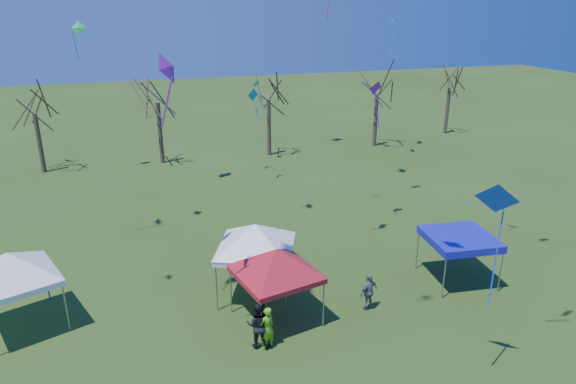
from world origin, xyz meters
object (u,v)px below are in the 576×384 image
(tree_4, at_px, (378,74))
(tent_white_west, at_px, (8,258))
(tree_2, at_px, (155,80))
(tent_red, at_px, (276,254))
(person_dark, at_px, (259,325))
(person_grey, at_px, (369,292))
(tent_blue, at_px, (460,239))
(tree_1, at_px, (31,92))
(tree_5, at_px, (451,71))
(tent_white_mid, at_px, (255,229))
(tree_3, at_px, (268,78))
(person_green, at_px, (267,328))

(tree_4, xyz_separation_m, tent_white_west, (-24.55, -19.71, -3.13))
(tree_2, relative_size, tree_4, 1.04)
(tent_red, bearing_deg, person_dark, -126.50)
(tree_4, distance_m, tent_white_west, 31.63)
(person_grey, bearing_deg, person_dark, -10.40)
(tent_blue, distance_m, person_grey, 4.95)
(tree_1, height_order, tree_5, tree_1)
(person_dark, bearing_deg, tree_5, -110.77)
(tree_5, xyz_separation_m, person_grey, (-19.80, -24.58, -4.94))
(tent_white_west, distance_m, tent_red, 9.68)
(tent_white_mid, bearing_deg, tree_2, 96.42)
(tree_2, xyz_separation_m, tree_3, (8.40, -0.33, -0.21))
(tree_1, distance_m, person_grey, 27.88)
(tree_1, distance_m, person_green, 26.84)
(tent_white_mid, distance_m, tent_blue, 8.89)
(tree_3, bearing_deg, tree_4, -0.26)
(tree_3, height_order, tent_white_west, tree_3)
(tree_3, bearing_deg, person_grey, -95.35)
(tree_5, height_order, tent_white_west, tree_5)
(tent_white_mid, height_order, tent_blue, tent_white_mid)
(tree_1, xyz_separation_m, person_green, (10.16, -24.34, -4.96))
(tree_4, relative_size, person_grey, 5.01)
(tent_blue, bearing_deg, person_dark, -168.39)
(tent_white_mid, xyz_separation_m, tent_red, (0.26, -2.04, -0.17))
(tree_4, bearing_deg, tree_2, 178.78)
(tent_white_mid, bearing_deg, tree_5, 42.92)
(tent_white_west, bearing_deg, tree_4, 38.76)
(tree_4, relative_size, tent_red, 2.04)
(tree_3, height_order, tree_4, tree_3)
(tree_4, height_order, tent_white_west, tree_4)
(tree_1, distance_m, tent_white_west, 20.62)
(tree_3, xyz_separation_m, tent_blue, (2.60, -21.63, -4.09))
(person_grey, bearing_deg, tree_2, -97.08)
(person_green, bearing_deg, person_dark, -52.83)
(tree_3, relative_size, tent_white_west, 2.05)
(tree_3, bearing_deg, tent_blue, -83.15)
(tent_blue, bearing_deg, tent_white_west, 173.99)
(tree_2, bearing_deg, person_green, -85.82)
(person_green, bearing_deg, person_grey, 172.86)
(tree_1, xyz_separation_m, person_grey, (14.68, -23.16, -5.00))
(tree_2, xyz_separation_m, tree_5, (26.09, 1.69, -0.56))
(person_green, bearing_deg, tree_3, -127.33)
(person_grey, bearing_deg, tent_red, -28.78)
(tree_1, xyz_separation_m, tent_white_mid, (10.70, -20.71, -2.80))
(tree_1, bearing_deg, person_green, -67.35)
(tree_5, bearing_deg, person_grey, -128.86)
(tree_4, xyz_separation_m, tree_5, (8.37, 2.06, -0.33))
(tent_white_mid, distance_m, person_dark, 4.13)
(tree_5, relative_size, tent_white_west, 1.94)
(tree_1, height_order, tent_red, tree_1)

